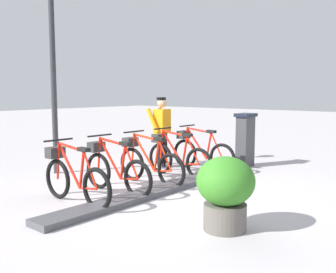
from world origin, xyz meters
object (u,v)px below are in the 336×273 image
bike_docked_1 (176,156)px  lamp_post (52,43)px  worker_near_rack (162,129)px  planter_bush (225,189)px  bike_docked_3 (114,169)px  bike_docked_0 (200,151)px  bike_docked_2 (148,162)px  payment_kiosk (245,139)px  bike_docked_4 (73,177)px

bike_docked_1 → lamp_post: (2.24, 1.45, 2.40)m
bike_docked_1 → worker_near_rack: bearing=-31.8°
worker_near_rack → planter_bush: (-3.40, 2.65, -0.37)m
bike_docked_3 → worker_near_rack: 2.52m
lamp_post → bike_docked_3: bearing=172.2°
bike_docked_0 → planter_bush: bike_docked_0 is taller
bike_docked_2 → planter_bush: (-2.51, 1.22, 0.11)m
payment_kiosk → bike_docked_0: bearing=61.1°
bike_docked_4 → worker_near_rack: worker_near_rack is taller
bike_docked_0 → lamp_post: bearing=46.1°
payment_kiosk → bike_docked_4: (0.57, 4.55, -0.24)m
bike_docked_2 → planter_bush: 2.79m
bike_docked_2 → bike_docked_4: size_ratio=1.00×
bike_docked_2 → bike_docked_0: bearing=-90.0°
bike_docked_4 → lamp_post: (2.24, -1.18, 2.40)m
bike_docked_1 → bike_docked_2: bearing=90.0°
lamp_post → bike_docked_2: bearing=-165.7°
bike_docked_3 → bike_docked_4: size_ratio=1.00×
bike_docked_0 → bike_docked_3: same height
bike_docked_3 → planter_bush: bearing=172.2°
payment_kiosk → bike_docked_3: size_ratio=0.74×
bike_docked_3 → bike_docked_0: bearing=-90.0°
bike_docked_4 → bike_docked_1: bearing=-90.0°
bike_docked_0 → worker_near_rack: 1.06m
bike_docked_4 → worker_near_rack: bearing=-74.4°
payment_kiosk → bike_docked_3: 3.72m
bike_docked_0 → planter_bush: bearing=130.1°
bike_docked_1 → bike_docked_4: bearing=90.0°
lamp_post → bike_docked_0: bearing=-133.9°
bike_docked_1 → planter_bush: bearing=140.1°
bike_docked_4 → planter_bush: bearing=-168.0°
bike_docked_0 → lamp_post: (2.24, 2.33, 2.40)m
worker_near_rack → lamp_post: lamp_post is taller
worker_near_rack → lamp_post: bearing=56.0°
bike_docked_3 → bike_docked_1: bearing=-90.0°
worker_near_rack → lamp_post: size_ratio=0.38×
bike_docked_0 → worker_near_rack: (0.89, 0.33, 0.48)m
lamp_post → planter_bush: size_ratio=4.51×
bike_docked_2 → lamp_post: size_ratio=0.39×
payment_kiosk → bike_docked_4: bearing=82.8°
bike_docked_2 → bike_docked_3: bearing=90.0°
bike_docked_1 → bike_docked_3: (0.00, 1.76, 0.00)m
bike_docked_3 → planter_bush: (-2.51, 0.34, 0.11)m
planter_bush → lamp_post: bearing=-7.8°
bike_docked_1 → bike_docked_3: 1.76m
bike_docked_1 → bike_docked_4: size_ratio=1.00×
bike_docked_3 → worker_near_rack: size_ratio=1.04×
bike_docked_3 → bike_docked_4: same height
payment_kiosk → planter_bush: (-1.94, 4.01, -0.12)m
bike_docked_0 → bike_docked_3: size_ratio=1.00×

